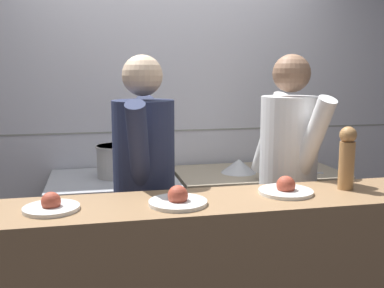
{
  "coord_description": "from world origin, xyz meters",
  "views": [
    {
      "loc": [
        -0.55,
        -2.18,
        1.61
      ],
      "look_at": [
        0.05,
        0.58,
        1.15
      ],
      "focal_mm": 42.0,
      "sensor_mm": 36.0,
      "label": 1
    }
  ],
  "objects_px": {
    "pepper_mill": "(347,156)",
    "chef_sous": "(288,180)",
    "stock_pot": "(117,160)",
    "plated_dish_main": "(51,206)",
    "oven_range": "(115,239)",
    "plated_dish_dessert": "(286,189)",
    "chefs_knife": "(294,171)",
    "chef_head_cook": "(144,190)",
    "mixing_bowl_steel": "(239,166)",
    "plated_dish_appetiser": "(178,200)"
  },
  "relations": [
    {
      "from": "stock_pot",
      "to": "chef_sous",
      "type": "height_order",
      "value": "chef_sous"
    },
    {
      "from": "chef_sous",
      "to": "chef_head_cook",
      "type": "bearing_deg",
      "value": 169.19
    },
    {
      "from": "mixing_bowl_steel",
      "to": "pepper_mill",
      "type": "height_order",
      "value": "pepper_mill"
    },
    {
      "from": "pepper_mill",
      "to": "chef_sous",
      "type": "relative_size",
      "value": 0.19
    },
    {
      "from": "mixing_bowl_steel",
      "to": "plated_dish_dessert",
      "type": "distance_m",
      "value": 1.04
    },
    {
      "from": "chefs_knife",
      "to": "plated_dish_dessert",
      "type": "distance_m",
      "value": 1.08
    },
    {
      "from": "stock_pot",
      "to": "plated_dish_main",
      "type": "xyz_separation_m",
      "value": [
        -0.34,
        -1.11,
        0.03
      ]
    },
    {
      "from": "mixing_bowl_steel",
      "to": "chef_head_cook",
      "type": "bearing_deg",
      "value": -142.5
    },
    {
      "from": "oven_range",
      "to": "pepper_mill",
      "type": "relative_size",
      "value": 2.71
    },
    {
      "from": "pepper_mill",
      "to": "mixing_bowl_steel",
      "type": "bearing_deg",
      "value": 103.5
    },
    {
      "from": "stock_pot",
      "to": "chef_sous",
      "type": "distance_m",
      "value": 1.17
    },
    {
      "from": "stock_pot",
      "to": "chef_head_cook",
      "type": "relative_size",
      "value": 0.17
    },
    {
      "from": "stock_pot",
      "to": "plated_dish_main",
      "type": "distance_m",
      "value": 1.16
    },
    {
      "from": "oven_range",
      "to": "plated_dish_appetiser",
      "type": "bearing_deg",
      "value": -77.29
    },
    {
      "from": "plated_dish_appetiser",
      "to": "plated_dish_main",
      "type": "bearing_deg",
      "value": 176.79
    },
    {
      "from": "stock_pot",
      "to": "plated_dish_dessert",
      "type": "xyz_separation_m",
      "value": [
        0.78,
        -1.07,
        0.03
      ]
    },
    {
      "from": "stock_pot",
      "to": "mixing_bowl_steel",
      "type": "distance_m",
      "value": 0.88
    },
    {
      "from": "chefs_knife",
      "to": "chef_head_cook",
      "type": "height_order",
      "value": "chef_head_cook"
    },
    {
      "from": "chefs_knife",
      "to": "chef_head_cook",
      "type": "xyz_separation_m",
      "value": [
        -1.15,
        -0.5,
        0.06
      ]
    },
    {
      "from": "oven_range",
      "to": "chef_head_cook",
      "type": "height_order",
      "value": "chef_head_cook"
    },
    {
      "from": "oven_range",
      "to": "chefs_knife",
      "type": "height_order",
      "value": "chefs_knife"
    },
    {
      "from": "chef_sous",
      "to": "mixing_bowl_steel",
      "type": "bearing_deg",
      "value": 91.51
    },
    {
      "from": "stock_pot",
      "to": "plated_dish_appetiser",
      "type": "xyz_separation_m",
      "value": [
        0.22,
        -1.14,
        0.03
      ]
    },
    {
      "from": "mixing_bowl_steel",
      "to": "plated_dish_main",
      "type": "distance_m",
      "value": 1.62
    },
    {
      "from": "oven_range",
      "to": "plated_dish_dessert",
      "type": "distance_m",
      "value": 1.44
    },
    {
      "from": "chef_head_cook",
      "to": "chef_sous",
      "type": "bearing_deg",
      "value": 14.66
    },
    {
      "from": "mixing_bowl_steel",
      "to": "pepper_mill",
      "type": "distance_m",
      "value": 1.07
    },
    {
      "from": "stock_pot",
      "to": "plated_dish_appetiser",
      "type": "height_order",
      "value": "stock_pot"
    },
    {
      "from": "oven_range",
      "to": "chef_sous",
      "type": "xyz_separation_m",
      "value": [
        1.04,
        -0.56,
        0.51
      ]
    },
    {
      "from": "mixing_bowl_steel",
      "to": "chef_head_cook",
      "type": "height_order",
      "value": "chef_head_cook"
    },
    {
      "from": "pepper_mill",
      "to": "stock_pot",
      "type": "bearing_deg",
      "value": 136.41
    },
    {
      "from": "mixing_bowl_steel",
      "to": "plated_dish_appetiser",
      "type": "height_order",
      "value": "plated_dish_appetiser"
    },
    {
      "from": "chef_sous",
      "to": "pepper_mill",
      "type": "bearing_deg",
      "value": -89.85
    },
    {
      "from": "oven_range",
      "to": "plated_dish_main",
      "type": "height_order",
      "value": "plated_dish_main"
    },
    {
      "from": "chef_head_cook",
      "to": "stock_pot",
      "type": "bearing_deg",
      "value": 114.07
    },
    {
      "from": "plated_dish_appetiser",
      "to": "stock_pot",
      "type": "bearing_deg",
      "value": 100.87
    },
    {
      "from": "oven_range",
      "to": "plated_dish_main",
      "type": "distance_m",
      "value": 1.27
    },
    {
      "from": "stock_pot",
      "to": "chef_head_cook",
      "type": "xyz_separation_m",
      "value": [
        0.12,
        -0.62,
        -0.05
      ]
    },
    {
      "from": "plated_dish_main",
      "to": "plated_dish_appetiser",
      "type": "bearing_deg",
      "value": -3.21
    },
    {
      "from": "stock_pot",
      "to": "mixing_bowl_steel",
      "type": "relative_size",
      "value": 1.12
    },
    {
      "from": "plated_dish_dessert",
      "to": "pepper_mill",
      "type": "relative_size",
      "value": 0.83
    },
    {
      "from": "mixing_bowl_steel",
      "to": "chef_head_cook",
      "type": "distance_m",
      "value": 0.94
    },
    {
      "from": "oven_range",
      "to": "chef_head_cook",
      "type": "relative_size",
      "value": 0.52
    },
    {
      "from": "pepper_mill",
      "to": "chef_head_cook",
      "type": "relative_size",
      "value": 0.19
    },
    {
      "from": "chefs_knife",
      "to": "chef_sous",
      "type": "xyz_separation_m",
      "value": [
        -0.26,
        -0.47,
        0.06
      ]
    },
    {
      "from": "stock_pot",
      "to": "chef_sous",
      "type": "relative_size",
      "value": 0.17
    },
    {
      "from": "stock_pot",
      "to": "chefs_knife",
      "type": "distance_m",
      "value": 1.28
    },
    {
      "from": "plated_dish_main",
      "to": "chef_head_cook",
      "type": "xyz_separation_m",
      "value": [
        0.46,
        0.49,
        -0.08
      ]
    },
    {
      "from": "plated_dish_main",
      "to": "pepper_mill",
      "type": "bearing_deg",
      "value": 2.04
    },
    {
      "from": "oven_range",
      "to": "mixing_bowl_steel",
      "type": "bearing_deg",
      "value": -0.88
    }
  ]
}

